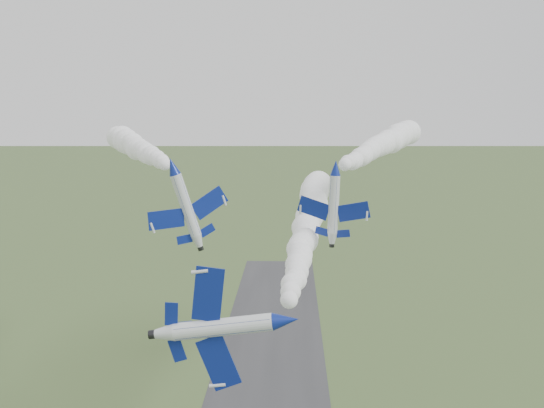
# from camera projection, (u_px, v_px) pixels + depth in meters

# --- Properties ---
(jet_lead) EXTENTS (3.99, 14.02, 11.49)m
(jet_lead) POSITION_uv_depth(u_px,v_px,m) (286.00, 321.00, 54.75)
(jet_lead) COLOR silver
(smoke_trail_jet_lead) EXTENTS (8.11, 68.38, 5.49)m
(smoke_trail_jet_lead) POSITION_uv_depth(u_px,v_px,m) (308.00, 223.00, 91.40)
(smoke_trail_jet_lead) COLOR white
(jet_pair_left) EXTENTS (10.72, 12.85, 4.30)m
(jet_pair_left) POSITION_uv_depth(u_px,v_px,m) (173.00, 166.00, 80.03)
(jet_pair_left) COLOR silver
(smoke_trail_jet_pair_left) EXTENTS (25.41, 50.01, 4.88)m
(smoke_trail_jet_pair_left) POSITION_uv_depth(u_px,v_px,m) (137.00, 148.00, 107.30)
(smoke_trail_jet_pair_left) COLOR white
(jet_pair_right) EXTENTS (9.74, 11.26, 2.86)m
(jet_pair_right) POSITION_uv_depth(u_px,v_px,m) (335.00, 168.00, 78.46)
(jet_pair_right) COLOR silver
(smoke_trail_jet_pair_right) EXTENTS (22.33, 52.83, 5.16)m
(smoke_trail_jet_pair_right) POSITION_uv_depth(u_px,v_px,m) (383.00, 145.00, 105.37)
(smoke_trail_jet_pair_right) COLOR white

